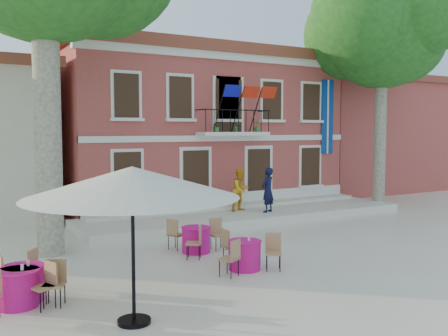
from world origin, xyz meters
TOP-DOWN VIEW (x-y plane):
  - ground at (0.00, 0.00)m, footprint 90.00×90.00m
  - main_building at (2.00, 9.99)m, footprint 13.50×9.59m
  - neighbor_east at (14.00, 11.00)m, footprint 9.40×9.40m
  - terrace at (2.00, 4.40)m, footprint 14.00×3.40m
  - plane_tree_east at (9.11, 3.94)m, footprint 5.80×5.80m
  - patio_umbrella at (-5.91, -4.04)m, footprint 4.02×4.02m
  - pedestrian_navy at (2.60, 3.80)m, footprint 0.79×0.68m
  - pedestrian_orange at (1.81, 4.64)m, footprint 1.00×0.87m
  - cafe_table_0 at (-7.55, -1.69)m, footprint 1.73×1.86m
  - cafe_table_1 at (-2.14, -1.99)m, footprint 1.87×1.68m
  - cafe_table_2 at (-7.71, -2.00)m, footprint 1.87×1.67m
  - cafe_table_3 at (-2.43, 0.29)m, footprint 1.65×1.87m

SIDE VIEW (x-z plane):
  - ground at x=0.00m, z-range 0.00..0.00m
  - terrace at x=2.00m, z-range 0.00..0.30m
  - cafe_table_0 at x=-7.55m, z-range -0.05..0.90m
  - cafe_table_1 at x=-2.14m, z-range -0.05..0.90m
  - cafe_table_2 at x=-7.71m, z-range -0.05..0.90m
  - cafe_table_3 at x=-2.43m, z-range -0.05..0.90m
  - pedestrian_orange at x=1.81m, z-range 0.30..2.07m
  - pedestrian_navy at x=2.60m, z-range 0.30..2.13m
  - patio_umbrella at x=-5.91m, z-range 1.19..4.19m
  - neighbor_east at x=14.00m, z-range 0.02..6.42m
  - main_building at x=2.00m, z-range 0.03..7.53m
  - plane_tree_east at x=9.11m, z-range 2.74..14.14m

